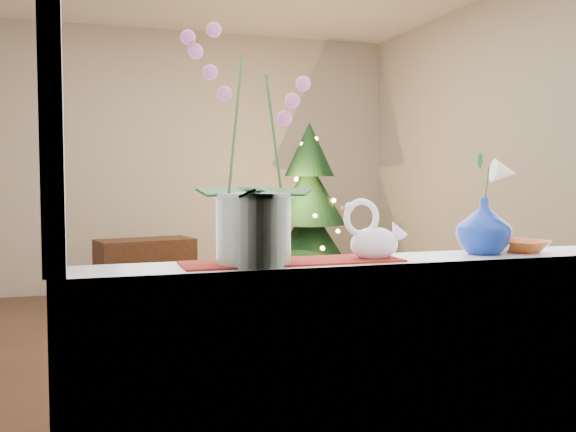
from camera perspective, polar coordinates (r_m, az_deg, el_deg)
name	(u,v)px	position (r m, az deg, el deg)	size (l,w,h in m)	color
ground	(239,348)	(4.55, -4.39, -11.63)	(5.00, 5.00, 0.00)	#392317
wall_back	(184,161)	(6.85, -9.27, 4.85)	(4.50, 0.10, 2.70)	beige
wall_front	(423,125)	(2.04, 11.88, 7.96)	(4.50, 0.10, 2.70)	beige
wall_right	(517,156)	(5.37, 19.70, 5.06)	(0.10, 5.00, 2.70)	beige
window_apron	(413,408)	(2.20, 11.03, -16.44)	(2.20, 0.08, 0.88)	white
windowsill	(401,264)	(2.17, 10.03, -4.20)	(2.20, 0.26, 0.04)	white
window_frame	(419,12)	(2.12, 11.59, 17.36)	(2.22, 0.06, 1.60)	white
runner	(293,261)	(2.02, 0.42, -4.06)	(0.70, 0.20, 0.01)	maroon
orchid_pot	(253,146)	(1.96, -3.10, 6.27)	(0.25, 0.25, 0.73)	silver
swan	(374,231)	(2.09, 7.68, -1.32)	(0.22, 0.10, 0.19)	white
blue_vase	(484,222)	(2.32, 17.01, -0.49)	(0.22, 0.22, 0.23)	navy
lily	(485,165)	(2.32, 17.10, 4.40)	(0.13, 0.07, 0.17)	beige
paperweight	(499,245)	(2.33, 18.28, -2.47)	(0.07, 0.07, 0.07)	white
amber_dish	(523,247)	(2.43, 20.17, -2.62)	(0.15, 0.15, 0.04)	#AD511D
xmas_tree	(309,210)	(6.26, 1.90, 0.50)	(0.94, 0.94, 1.71)	black
side_table	(145,274)	(5.92, -12.56, -5.03)	(0.84, 0.42, 0.63)	black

